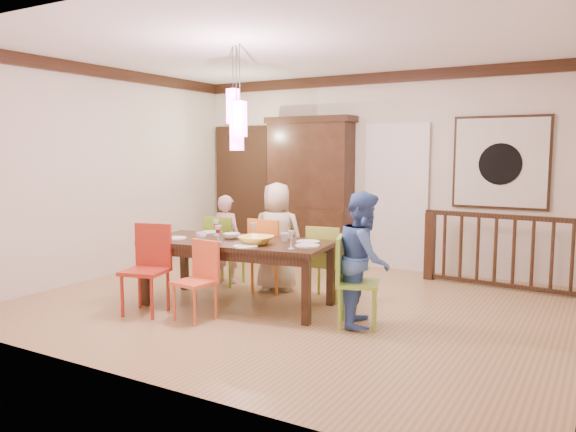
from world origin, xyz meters
The scene contains 36 objects.
floor centered at (0.00, 0.00, 0.00)m, with size 6.00×6.00×0.00m, color #9C724B.
ceiling centered at (0.00, 0.00, 2.90)m, with size 6.00×6.00×0.00m, color white.
wall_back centered at (0.00, 2.50, 1.45)m, with size 6.00×6.00×0.00m, color beige.
wall_left centered at (-3.00, 0.00, 1.45)m, with size 5.00×5.00×0.00m, color beige.
crown_molding centered at (0.00, 0.00, 2.82)m, with size 6.00×5.00×0.16m, color black, non-canonical shape.
panel_door centered at (-2.40, 2.45, 1.05)m, with size 1.04×0.07×2.24m, color black.
white_doorway centered at (0.35, 2.46, 1.05)m, with size 0.97×0.05×2.22m, color silver.
painting centered at (1.80, 2.46, 1.60)m, with size 1.25×0.06×1.25m.
pendant_cluster centered at (-0.51, -0.37, 2.11)m, with size 0.27×0.21×1.14m.
dining_table centered at (-0.51, -0.37, 0.67)m, with size 2.22×1.24×0.75m.
chair_far_left centered at (-1.25, 0.40, 0.52)m, with size 0.43×0.43×0.91m.
chair_far_mid centered at (-0.53, 0.36, 0.53)m, with size 0.44×0.44×0.93m.
chair_far_right centered at (0.26, 0.36, 0.51)m, with size 0.45×0.45×0.89m.
chair_near_left centered at (-1.19, -1.15, 0.55)m, with size 0.53×0.53×0.96m.
chair_near_mid centered at (-0.58, -1.05, 0.47)m, with size 0.41×0.41×0.82m.
chair_end_right centered at (0.97, -0.40, 0.52)m, with size 0.52×0.52×0.91m.
china_hutch centered at (-1.00, 2.30, 1.15)m, with size 1.44×0.46×2.28m.
balustrade centered at (2.09, 1.95, 0.50)m, with size 2.31×0.24×0.96m.
person_far_left centered at (-1.30, 0.49, 0.59)m, with size 0.43×0.28×1.18m, color beige.
person_far_mid centered at (-0.50, 0.46, 0.68)m, with size 0.67×0.43×1.37m, color beige.
person_end_right centered at (0.99, -0.31, 0.68)m, with size 0.66×0.51×1.36m, color #466CC4.
serving_bowl centered at (-0.19, -0.48, 0.79)m, with size 0.36×0.36×0.09m, color yellow.
small_bowl centered at (-0.65, -0.30, 0.78)m, with size 0.20×0.20×0.06m, color white.
cup_left centered at (-0.87, -0.58, 0.80)m, with size 0.12×0.12×0.10m, color silver.
cup_right centered at (-0.01, -0.17, 0.80)m, with size 0.10×0.10×0.10m, color silver.
plate_far_left centered at (-1.14, -0.04, 0.76)m, with size 0.26×0.26×0.01m, color white.
plate_far_mid centered at (-0.53, -0.05, 0.76)m, with size 0.26×0.26×0.01m, color white.
plate_far_right centered at (0.24, -0.09, 0.76)m, with size 0.26×0.26×0.01m, color white.
plate_near_left centered at (-1.21, -0.64, 0.76)m, with size 0.26×0.26×0.01m, color white.
plate_near_mid centered at (-0.19, -0.69, 0.76)m, with size 0.26×0.26×0.01m, color white.
plate_end_right centered at (0.36, -0.33, 0.76)m, with size 0.26×0.26×0.01m, color white.
wine_glass_a centered at (-0.94, -0.20, 0.84)m, with size 0.08×0.08×0.19m, color #590C19, non-canonical shape.
wine_glass_b centered at (-0.42, -0.20, 0.84)m, with size 0.08×0.08×0.19m, color silver, non-canonical shape.
wine_glass_c centered at (-0.62, -0.58, 0.84)m, with size 0.08×0.08×0.19m, color #590C19, non-canonical shape.
wine_glass_d centered at (0.28, -0.54, 0.84)m, with size 0.08×0.08×0.19m, color silver, non-canonical shape.
napkin centered at (-0.61, -0.75, 0.76)m, with size 0.18×0.14×0.01m, color #D83359.
Camera 1 is at (3.11, -5.50, 1.76)m, focal length 35.00 mm.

